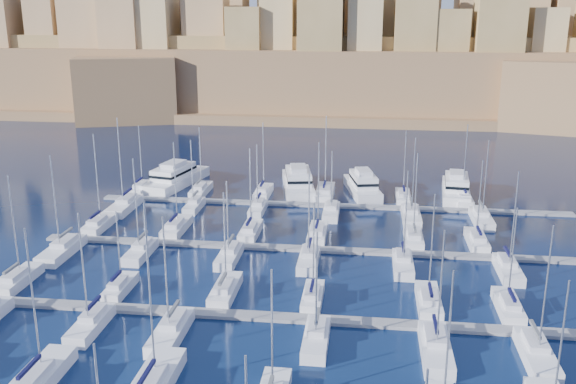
# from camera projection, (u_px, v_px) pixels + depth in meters

# --- Properties ---
(ground) EXTENTS (600.00, 600.00, 0.00)m
(ground) POSITION_uv_depth(u_px,v_px,m) (315.00, 278.00, 84.52)
(ground) COLOR black
(ground) RESTS_ON ground
(pontoon_mid_near) EXTENTS (84.00, 2.00, 0.40)m
(pontoon_mid_near) POSITION_uv_depth(u_px,v_px,m) (306.00, 319.00, 73.02)
(pontoon_mid_near) COLOR slate
(pontoon_mid_near) RESTS_ON ground
(pontoon_mid_far) EXTENTS (84.00, 2.00, 0.40)m
(pontoon_mid_far) POSITION_uv_depth(u_px,v_px,m) (320.00, 250.00, 94.00)
(pontoon_mid_far) COLOR slate
(pontoon_mid_far) RESTS_ON ground
(pontoon_far) EXTENTS (84.00, 2.00, 0.40)m
(pontoon_far) POSITION_uv_depth(u_px,v_px,m) (330.00, 205.00, 114.98)
(pontoon_far) COLOR slate
(pontoon_far) RESTS_ON ground
(sailboat_1) EXTENTS (3.01, 10.04, 15.79)m
(sailboat_1) POSITION_uv_depth(u_px,v_px,m) (39.00, 378.00, 60.34)
(sailboat_1) COLOR white
(sailboat_1) RESTS_ON ground
(sailboat_2) EXTENTS (3.27, 10.89, 18.63)m
(sailboat_2) POSITION_uv_depth(u_px,v_px,m) (153.00, 383.00, 59.42)
(sailboat_2) COLOR white
(sailboat_2) RESTS_ON ground
(sailboat_12) EXTENTS (2.63, 8.76, 14.69)m
(sailboat_12) POSITION_uv_depth(u_px,v_px,m) (18.00, 279.00, 82.41)
(sailboat_12) COLOR white
(sailboat_12) RESTS_ON ground
(sailboat_13) EXTENTS (2.24, 7.46, 10.85)m
(sailboat_13) POSITION_uv_depth(u_px,v_px,m) (120.00, 287.00, 80.14)
(sailboat_13) COLOR white
(sailboat_13) RESTS_ON ground
(sailboat_14) EXTENTS (2.69, 8.98, 13.46)m
(sailboat_14) POSITION_uv_depth(u_px,v_px,m) (225.00, 290.00, 79.26)
(sailboat_14) COLOR white
(sailboat_14) RESTS_ON ground
(sailboat_15) EXTENTS (2.35, 7.83, 12.74)m
(sailboat_15) POSITION_uv_depth(u_px,v_px,m) (313.00, 297.00, 77.42)
(sailboat_15) COLOR white
(sailboat_15) RESTS_ON ground
(sailboat_16) EXTENTS (2.70, 9.00, 14.13)m
(sailboat_16) POSITION_uv_depth(u_px,v_px,m) (429.00, 301.00, 76.31)
(sailboat_16) COLOR white
(sailboat_16) RESTS_ON ground
(sailboat_17) EXTENTS (2.54, 8.47, 12.93)m
(sailboat_17) POSITION_uv_depth(u_px,v_px,m) (508.00, 306.00, 74.97)
(sailboat_17) COLOR white
(sailboat_17) RESTS_ON ground
(sailboat_19) EXTENTS (2.55, 8.50, 14.07)m
(sailboat_19) POSITION_uv_depth(u_px,v_px,m) (91.00, 324.00, 70.77)
(sailboat_19) COLOR white
(sailboat_19) RESTS_ON ground
(sailboat_20) EXTENTS (2.86, 9.52, 14.23)m
(sailboat_20) POSITION_uv_depth(u_px,v_px,m) (171.00, 331.00, 69.17)
(sailboat_20) COLOR white
(sailboat_20) RESTS_ON ground
(sailboat_21) EXTENTS (2.58, 8.59, 13.12)m
(sailboat_21) POSITION_uv_depth(u_px,v_px,m) (316.00, 338.00, 67.74)
(sailboat_21) COLOR white
(sailboat_21) RESTS_ON ground
(sailboat_22) EXTENTS (2.95, 9.85, 14.09)m
(sailboat_22) POSITION_uv_depth(u_px,v_px,m) (436.00, 348.00, 65.66)
(sailboat_22) COLOR white
(sailboat_22) RESTS_ON ground
(sailboat_23) EXTENTS (2.83, 9.42, 14.94)m
(sailboat_23) POSITION_uv_depth(u_px,v_px,m) (536.00, 353.00, 64.66)
(sailboat_23) COLOR white
(sailboat_23) RESTS_ON ground
(sailboat_24) EXTENTS (2.74, 9.13, 15.70)m
(sailboat_24) POSITION_uv_depth(u_px,v_px,m) (99.00, 224.00, 103.37)
(sailboat_24) COLOR white
(sailboat_24) RESTS_ON ground
(sailboat_25) EXTENTS (2.84, 9.47, 14.65)m
(sailboat_25) POSITION_uv_depth(u_px,v_px,m) (176.00, 227.00, 102.01)
(sailboat_25) COLOR white
(sailboat_25) RESTS_ON ground
(sailboat_26) EXTENTS (2.61, 8.70, 14.10)m
(sailboat_26) POSITION_uv_depth(u_px,v_px,m) (250.00, 231.00, 100.21)
(sailboat_26) COLOR white
(sailboat_26) RESTS_ON ground
(sailboat_27) EXTENTS (2.72, 9.06, 15.26)m
(sailboat_27) POSITION_uv_depth(u_px,v_px,m) (318.00, 233.00, 99.11)
(sailboat_27) COLOR white
(sailboat_27) RESTS_ON ground
(sailboat_28) EXTENTS (2.66, 8.85, 14.09)m
(sailboat_28) POSITION_uv_depth(u_px,v_px,m) (413.00, 238.00, 97.27)
(sailboat_28) COLOR white
(sailboat_28) RESTS_ON ground
(sailboat_29) EXTENTS (2.66, 8.87, 13.25)m
(sailboat_29) POSITION_uv_depth(u_px,v_px,m) (477.00, 240.00, 96.16)
(sailboat_29) COLOR white
(sailboat_29) RESTS_ON ground
(sailboat_30) EXTENTS (3.14, 10.47, 15.15)m
(sailboat_30) POSITION_uv_depth(u_px,v_px,m) (62.00, 250.00, 92.43)
(sailboat_30) COLOR white
(sailboat_30) RESTS_ON ground
(sailboat_31) EXTENTS (2.61, 8.70, 14.80)m
(sailboat_31) POSITION_uv_depth(u_px,v_px,m) (141.00, 251.00, 91.90)
(sailboat_31) COLOR white
(sailboat_31) RESTS_ON ground
(sailboat_32) EXTENTS (2.62, 8.73, 12.03)m
(sailboat_32) POSITION_uv_depth(u_px,v_px,m) (229.00, 256.00, 90.34)
(sailboat_32) COLOR white
(sailboat_32) RESTS_ON ground
(sailboat_33) EXTENTS (2.64, 8.81, 13.42)m
(sailboat_33) POSITION_uv_depth(u_px,v_px,m) (309.00, 259.00, 88.95)
(sailboat_33) COLOR white
(sailboat_33) RESTS_ON ground
(sailboat_34) EXTENTS (2.64, 8.81, 14.27)m
(sailboat_34) POSITION_uv_depth(u_px,v_px,m) (403.00, 264.00, 87.40)
(sailboat_34) COLOR white
(sailboat_34) RESTS_ON ground
(sailboat_35) EXTENTS (2.71, 9.02, 14.59)m
(sailboat_35) POSITION_uv_depth(u_px,v_px,m) (508.00, 269.00, 85.64)
(sailboat_35) COLOR white
(sailboat_35) RESTS_ON ground
(sailboat_36) EXTENTS (2.49, 8.31, 13.19)m
(sailboat_36) POSITION_uv_depth(u_px,v_px,m) (142.00, 188.00, 124.05)
(sailboat_36) COLOR white
(sailboat_36) RESTS_ON ground
(sailboat_37) EXTENTS (2.68, 8.94, 13.09)m
(sailboat_37) POSITION_uv_depth(u_px,v_px,m) (201.00, 190.00, 122.94)
(sailboat_37) COLOR white
(sailboat_37) RESTS_ON ground
(sailboat_38) EXTENTS (2.65, 8.83, 14.24)m
(sailboat_38) POSITION_uv_depth(u_px,v_px,m) (263.00, 192.00, 121.44)
(sailboat_38) COLOR white
(sailboat_38) RESTS_ON ground
(sailboat_39) EXTENTS (3.26, 10.86, 15.57)m
(sailboat_39) POSITION_uv_depth(u_px,v_px,m) (325.00, 193.00, 120.99)
(sailboat_39) COLOR white
(sailboat_39) RESTS_ON ground
(sailboat_40) EXTENTS (2.63, 8.78, 13.33)m
(sailboat_40) POSITION_uv_depth(u_px,v_px,m) (403.00, 197.00, 118.28)
(sailboat_40) COLOR white
(sailboat_40) RESTS_ON ground
(sailboat_41) EXTENTS (2.85, 9.51, 14.65)m
(sailboat_41) POSITION_uv_depth(u_px,v_px,m) (463.00, 198.00, 117.33)
(sailboat_41) COLOR white
(sailboat_41) RESTS_ON ground
(sailboat_42) EXTENTS (3.22, 10.74, 16.77)m
(sailboat_42) POSITION_uv_depth(u_px,v_px,m) (125.00, 205.00, 113.16)
(sailboat_42) COLOR white
(sailboat_42) RESTS_ON ground
(sailboat_43) EXTENTS (2.31, 7.69, 12.91)m
(sailboat_43) POSITION_uv_depth(u_px,v_px,m) (194.00, 206.00, 113.14)
(sailboat_43) COLOR white
(sailboat_43) RESTS_ON ground
(sailboat_44) EXTENTS (2.35, 7.83, 12.46)m
(sailboat_44) POSITION_uv_depth(u_px,v_px,m) (258.00, 208.00, 111.71)
(sailboat_44) COLOR white
(sailboat_44) RESTS_ON ground
(sailboat_45) EXTENTS (2.60, 8.66, 11.77)m
(sailboat_45) POSITION_uv_depth(u_px,v_px,m) (331.00, 212.00, 109.79)
(sailboat_45) COLOR white
(sailboat_45) RESTS_ON ground
(sailboat_46) EXTENTS (2.97, 9.90, 14.48)m
(sailboat_46) POSITION_uv_depth(u_px,v_px,m) (411.00, 216.00, 107.59)
(sailboat_46) COLOR white
(sailboat_46) RESTS_ON ground
(sailboat_47) EXTENTS (2.91, 9.71, 14.36)m
(sailboat_47) POSITION_uv_depth(u_px,v_px,m) (481.00, 218.00, 106.30)
(sailboat_47) COLOR white
(sailboat_47) RESTS_ON ground
(motor_yacht_a) EXTENTS (9.46, 19.49, 5.25)m
(motor_yacht_a) POSITION_uv_depth(u_px,v_px,m) (175.00, 177.00, 128.36)
(motor_yacht_a) COLOR white
(motor_yacht_a) RESTS_ON ground
(motor_yacht_b) EXTENTS (8.38, 18.52, 5.25)m
(motor_yacht_b) POSITION_uv_depth(u_px,v_px,m) (298.00, 182.00, 124.99)
(motor_yacht_b) COLOR white
(motor_yacht_b) RESTS_ON ground
(motor_yacht_c) EXTENTS (7.79, 16.05, 5.25)m
(motor_yacht_c) POSITION_uv_depth(u_px,v_px,m) (363.00, 185.00, 122.37)
(motor_yacht_c) COLOR white
(motor_yacht_c) RESTS_ON ground
(motor_yacht_d) EXTENTS (6.35, 16.48, 5.25)m
(motor_yacht_d) POSITION_uv_depth(u_px,v_px,m) (456.00, 188.00, 120.58)
(motor_yacht_d) COLOR white
(motor_yacht_d) RESTS_ON ground
(fortified_city) EXTENTS (460.00, 108.95, 59.52)m
(fortified_city) POSITION_uv_depth(u_px,v_px,m) (351.00, 65.00, 228.52)
(fortified_city) COLOR brown
(fortified_city) RESTS_ON ground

